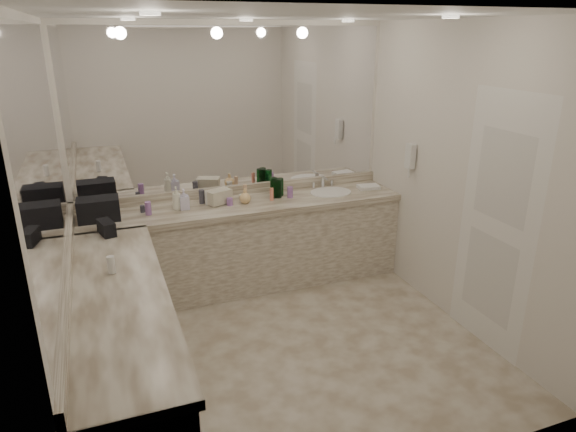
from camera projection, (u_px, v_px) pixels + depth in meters
name	position (u px, v px, depth m)	size (l,w,h in m)	color
floor	(287.00, 346.00, 4.32)	(3.20, 3.20, 0.00)	beige
ceiling	(286.00, 15.00, 3.43)	(3.20, 3.20, 0.00)	white
wall_back	(234.00, 157.00, 5.20)	(3.20, 0.02, 2.60)	silver
wall_left	(57.00, 226.00, 3.34)	(0.02, 3.00, 2.60)	silver
wall_right	(460.00, 179.00, 4.41)	(0.02, 3.00, 2.60)	silver
vanity_back_base	(245.00, 247.00, 5.23)	(3.20, 0.60, 0.84)	beige
vanity_back_top	(244.00, 206.00, 5.07)	(3.20, 0.64, 0.06)	beige
vanity_left_base	(123.00, 356.00, 3.48)	(0.60, 2.40, 0.84)	beige
vanity_left_top	(117.00, 297.00, 3.33)	(0.64, 2.42, 0.06)	beige
backsplash_back	(236.00, 190.00, 5.30)	(3.20, 0.04, 0.10)	beige
backsplash_left	(68.00, 274.00, 3.47)	(0.04, 3.00, 0.10)	beige
mirror_back	(233.00, 109.00, 5.02)	(3.12, 0.01, 1.55)	white
mirror_left	(47.00, 155.00, 3.18)	(0.01, 2.92, 1.55)	white
sink	(331.00, 193.00, 5.39)	(0.44, 0.44, 0.03)	white
faucet	(323.00, 181.00, 5.55)	(0.24, 0.16, 0.14)	silver
wall_phone	(410.00, 156.00, 4.99)	(0.06, 0.10, 0.24)	white
door	(496.00, 226.00, 4.05)	(0.02, 0.82, 2.10)	white
black_toiletry_bag	(99.00, 209.00, 4.57)	(0.36, 0.23, 0.21)	black
black_bag_spill	(106.00, 228.00, 4.26)	(0.10, 0.22, 0.12)	black
cream_cosmetic_case	(219.00, 197.00, 5.01)	(0.23, 0.14, 0.13)	beige
hand_towel	(368.00, 187.00, 5.51)	(0.22, 0.15, 0.04)	white
lotion_left	(111.00, 266.00, 3.56)	(0.05, 0.05, 0.13)	white
soap_bottle_a	(177.00, 198.00, 4.83)	(0.09, 0.09, 0.23)	white
soap_bottle_b	(184.00, 199.00, 4.85)	(0.09, 0.09, 0.20)	white
soap_bottle_c	(245.00, 196.00, 5.03)	(0.11, 0.11, 0.15)	#F0C682
green_bottle_0	(274.00, 189.00, 5.20)	(0.07, 0.07, 0.19)	#0C521A
green_bottle_1	(280.00, 187.00, 5.27)	(0.07, 0.07, 0.18)	#0C521A
green_bottle_2	(278.00, 189.00, 5.20)	(0.07, 0.07, 0.19)	#0C521A
green_bottle_3	(274.00, 187.00, 5.24)	(0.07, 0.07, 0.20)	#0C521A
amenity_bottle_0	(202.00, 197.00, 5.03)	(0.06, 0.06, 0.14)	#3F3F4C
amenity_bottle_1	(272.00, 194.00, 5.12)	(0.04, 0.04, 0.13)	#E57F66
amenity_bottle_2	(148.00, 208.00, 4.72)	(0.06, 0.06, 0.12)	#9966B2
amenity_bottle_3	(290.00, 192.00, 5.21)	(0.06, 0.06, 0.11)	#9966B2
amenity_bottle_4	(230.00, 202.00, 4.98)	(0.06, 0.06, 0.07)	#9966B2
amenity_bottle_5	(245.00, 192.00, 5.16)	(0.04, 0.04, 0.15)	#E0B28C
amenity_bottle_6	(242.00, 198.00, 5.09)	(0.06, 0.06, 0.07)	white
amenity_bottle_7	(142.00, 209.00, 4.79)	(0.04, 0.04, 0.07)	#3F3F4C
amenity_bottle_8	(207.00, 198.00, 4.98)	(0.04, 0.04, 0.14)	white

